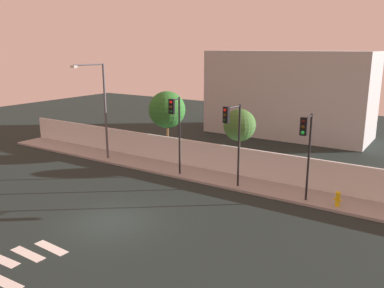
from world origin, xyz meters
TOP-DOWN VIEW (x-y plane):
  - ground_plane at (0.00, 0.00)m, footprint 80.00×80.00m
  - sidewalk at (0.00, 8.20)m, footprint 36.00×2.40m
  - perimeter_wall at (0.00, 9.49)m, footprint 36.00×0.18m
  - crosswalk_marking at (-0.37, -4.53)m, footprint 3.29×3.07m
  - traffic_light_left at (7.10, 6.84)m, footprint 0.35×1.58m
  - traffic_light_center at (2.88, 6.87)m, footprint 0.44×1.53m
  - traffic_light_right at (-1.11, 6.97)m, footprint 0.45×1.35m
  - street_lamp_curbside at (-7.99, 7.43)m, footprint 1.00×2.38m
  - fire_hydrant at (8.72, 7.57)m, footprint 0.44×0.26m
  - roadside_tree_leftmost at (-4.73, 10.95)m, footprint 2.76×2.76m
  - roadside_tree_midleft at (1.31, 10.95)m, footprint 2.18×2.18m
  - low_building_distant at (0.07, 23.49)m, footprint 14.90×6.00m

SIDE VIEW (x-z plane):
  - ground_plane at x=0.00m, z-range 0.00..0.00m
  - crosswalk_marking at x=-0.37m, z-range 0.00..0.01m
  - sidewalk at x=0.00m, z-range 0.00..0.15m
  - fire_hydrant at x=8.72m, z-range 0.18..1.00m
  - perimeter_wall at x=0.00m, z-range 0.15..1.95m
  - roadside_tree_midleft at x=1.31m, z-range 0.99..5.17m
  - traffic_light_left at x=7.10m, z-range 1.24..5.94m
  - roadside_tree_leftmost at x=-4.73m, z-range 1.11..6.11m
  - traffic_light_center at x=2.88m, z-range 1.27..6.13m
  - traffic_light_right at x=-1.11m, z-range 1.28..6.28m
  - low_building_distant at x=0.07m, z-range 0.00..7.83m
  - street_lamp_curbside at x=-7.99m, z-range 0.83..7.72m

